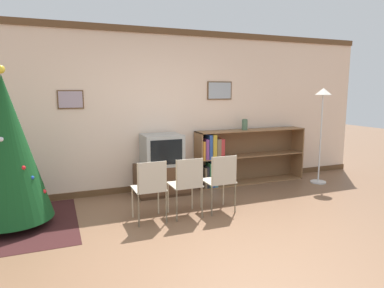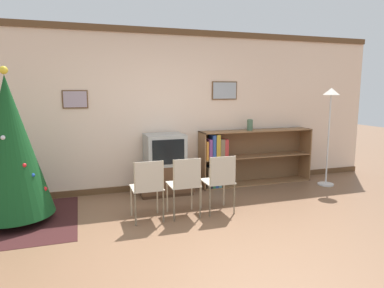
# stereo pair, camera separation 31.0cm
# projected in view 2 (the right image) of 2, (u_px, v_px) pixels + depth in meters

# --- Properties ---
(ground_plane) EXTENTS (24.00, 24.00, 0.00)m
(ground_plane) POSITION_uv_depth(u_px,v_px,m) (204.00, 248.00, 3.71)
(ground_plane) COLOR brown
(wall_back) EXTENTS (8.57, 0.11, 2.70)m
(wall_back) POSITION_uv_depth(u_px,v_px,m) (155.00, 111.00, 5.77)
(wall_back) COLOR beige
(wall_back) RESTS_ON ground_plane
(area_rug) EXTENTS (1.52, 1.72, 0.01)m
(area_rug) POSITION_uv_depth(u_px,v_px,m) (16.00, 222.00, 4.45)
(area_rug) COLOR #381919
(area_rug) RESTS_ON ground_plane
(christmas_tree) EXTENTS (0.98, 0.98, 1.98)m
(christmas_tree) POSITION_uv_depth(u_px,v_px,m) (10.00, 147.00, 4.29)
(christmas_tree) COLOR maroon
(christmas_tree) RESTS_ON area_rug
(tv_console) EXTENTS (0.86, 0.53, 0.49)m
(tv_console) POSITION_uv_depth(u_px,v_px,m) (165.00, 179.00, 5.66)
(tv_console) COLOR #412A1A
(tv_console) RESTS_ON ground_plane
(television) EXTENTS (0.63, 0.52, 0.50)m
(television) POSITION_uv_depth(u_px,v_px,m) (165.00, 149.00, 5.58)
(television) COLOR #9E9E99
(television) RESTS_ON tv_console
(folding_chair_left) EXTENTS (0.40, 0.40, 0.82)m
(folding_chair_left) POSITION_uv_depth(u_px,v_px,m) (148.00, 186.00, 4.40)
(folding_chair_left) COLOR #BCB29E
(folding_chair_left) RESTS_ON ground_plane
(folding_chair_center) EXTENTS (0.40, 0.40, 0.82)m
(folding_chair_center) POSITION_uv_depth(u_px,v_px,m) (185.00, 183.00, 4.55)
(folding_chair_center) COLOR #BCB29E
(folding_chair_center) RESTS_ON ground_plane
(folding_chair_right) EXTENTS (0.40, 0.40, 0.82)m
(folding_chair_right) POSITION_uv_depth(u_px,v_px,m) (220.00, 180.00, 4.71)
(folding_chair_right) COLOR #BCB29E
(folding_chair_right) RESTS_ON ground_plane
(bookshelf) EXTENTS (2.12, 0.36, 0.98)m
(bookshelf) POSITION_uv_depth(u_px,v_px,m) (238.00, 157.00, 6.15)
(bookshelf) COLOR olive
(bookshelf) RESTS_ON ground_plane
(vase) EXTENTS (0.10, 0.10, 0.20)m
(vase) POSITION_uv_depth(u_px,v_px,m) (250.00, 125.00, 6.11)
(vase) COLOR #47664C
(vase) RESTS_ON bookshelf
(standing_lamp) EXTENTS (0.28, 0.28, 1.73)m
(standing_lamp) POSITION_uv_depth(u_px,v_px,m) (330.00, 111.00, 5.98)
(standing_lamp) COLOR silver
(standing_lamp) RESTS_ON ground_plane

